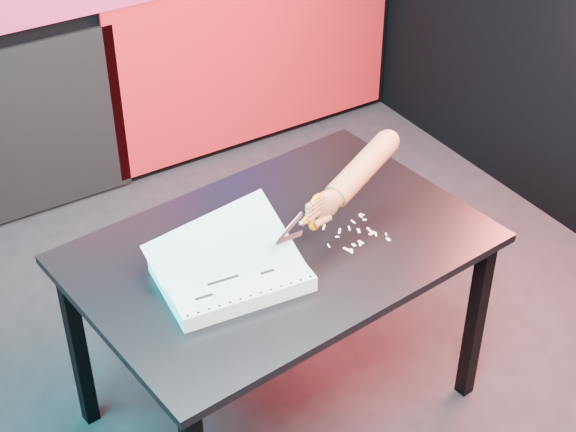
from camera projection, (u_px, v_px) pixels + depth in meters
room at (312, 38)px, 2.71m from camera, size 3.01×3.01×2.71m
work_table at (280, 264)px, 2.89m from camera, size 1.38×0.99×0.75m
printout_stack at (231, 273)px, 2.68m from camera, size 0.46×0.36×0.23m
scissors at (313, 215)px, 2.73m from camera, size 0.22×0.09×0.13m
hand_forearm at (356, 174)px, 2.85m from camera, size 0.45×0.19×0.16m
paper_clippings at (357, 235)px, 2.89m from camera, size 0.20×0.19×0.00m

